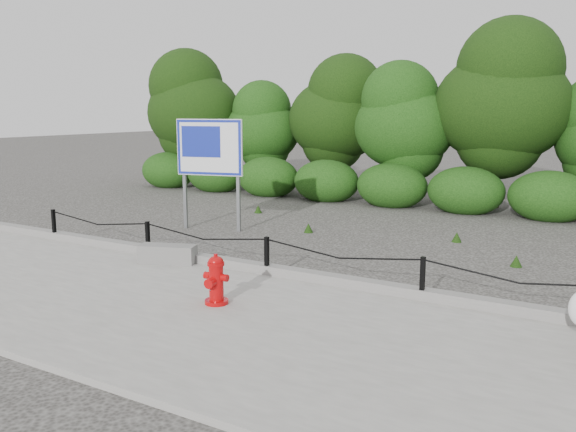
{
  "coord_description": "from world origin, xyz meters",
  "views": [
    {
      "loc": [
        5.02,
        -7.73,
        2.65
      ],
      "look_at": [
        0.27,
        0.2,
        1.0
      ],
      "focal_mm": 38.0,
      "sensor_mm": 36.0,
      "label": 1
    }
  ],
  "objects": [
    {
      "name": "fire_hydrant",
      "position": [
        0.21,
        -1.56,
        0.4
      ],
      "size": [
        0.36,
        0.37,
        0.68
      ],
      "rotation": [
        0.0,
        0.0,
        0.08
      ],
      "color": "#B30609",
      "rests_on": "sidewalk"
    },
    {
      "name": "advertising_sign",
      "position": [
        -3.17,
        2.65,
        1.7
      ],
      "size": [
        1.48,
        0.45,
        2.41
      ],
      "rotation": [
        0.0,
        0.0,
        0.24
      ],
      "color": "slate",
      "rests_on": "ground"
    },
    {
      "name": "sidewalk",
      "position": [
        0.0,
        -2.0,
        0.04
      ],
      "size": [
        14.0,
        4.0,
        0.08
      ],
      "primitive_type": "cube",
      "color": "gray",
      "rests_on": "ground"
    },
    {
      "name": "ground",
      "position": [
        0.0,
        0.0,
        0.0
      ],
      "size": [
        90.0,
        90.0,
        0.0
      ],
      "primitive_type": "plane",
      "color": "#2D2B28",
      "rests_on": "ground"
    },
    {
      "name": "concrete_block",
      "position": [
        -1.82,
        -0.25,
        0.23
      ],
      "size": [
        1.01,
        0.64,
        0.3
      ],
      "primitive_type": "cube",
      "rotation": [
        0.0,
        0.0,
        0.35
      ],
      "color": "slate",
      "rests_on": "sidewalk"
    },
    {
      "name": "treeline",
      "position": [
        -0.0,
        8.9,
        2.53
      ],
      "size": [
        20.26,
        3.59,
        4.82
      ],
      "color": "black",
      "rests_on": "ground"
    },
    {
      "name": "curb",
      "position": [
        0.0,
        0.05,
        0.15
      ],
      "size": [
        14.0,
        0.22,
        0.14
      ],
      "primitive_type": "cube",
      "color": "slate",
      "rests_on": "sidewalk"
    },
    {
      "name": "chain_barrier",
      "position": [
        0.0,
        0.0,
        0.46
      ],
      "size": [
        10.06,
        0.06,
        0.6
      ],
      "color": "black",
      "rests_on": "sidewalk"
    }
  ]
}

